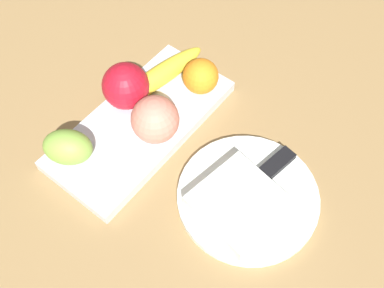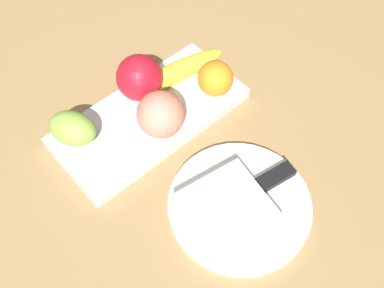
% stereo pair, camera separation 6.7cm
% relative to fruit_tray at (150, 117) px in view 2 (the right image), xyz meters
% --- Properties ---
extents(ground_plane, '(2.40, 2.40, 0.00)m').
position_rel_fruit_tray_xyz_m(ground_plane, '(-0.02, -0.03, -0.01)').
color(ground_plane, '#977648').
extents(fruit_tray, '(0.32, 0.15, 0.02)m').
position_rel_fruit_tray_xyz_m(fruit_tray, '(0.00, 0.00, 0.00)').
color(fruit_tray, silver).
rests_on(fruit_tray, ground_plane).
extents(apple, '(0.08, 0.08, 0.08)m').
position_rel_fruit_tray_xyz_m(apple, '(-0.02, -0.04, 0.05)').
color(apple, red).
rests_on(apple, fruit_tray).
extents(banana, '(0.19, 0.07, 0.04)m').
position_rel_fruit_tray_xyz_m(banana, '(-0.08, -0.03, 0.03)').
color(banana, yellow).
rests_on(banana, fruit_tray).
extents(orange_near_apple, '(0.06, 0.06, 0.06)m').
position_rel_fruit_tray_xyz_m(orange_near_apple, '(-0.12, 0.04, 0.04)').
color(orange_near_apple, orange).
rests_on(orange_near_apple, fruit_tray).
extents(peach, '(0.08, 0.08, 0.08)m').
position_rel_fruit_tray_xyz_m(peach, '(0.00, 0.04, 0.05)').
color(peach, '#DD7F69').
rests_on(peach, fruit_tray).
extents(grape_bunch, '(0.09, 0.09, 0.06)m').
position_rel_fruit_tray_xyz_m(grape_bunch, '(0.12, -0.04, 0.04)').
color(grape_bunch, '#85B444').
rests_on(grape_bunch, fruit_tray).
extents(dinner_plate, '(0.21, 0.21, 0.01)m').
position_rel_fruit_tray_xyz_m(dinner_plate, '(0.00, 0.21, -0.00)').
color(dinner_plate, white).
rests_on(dinner_plate, ground_plane).
extents(folded_napkin, '(0.13, 0.13, 0.03)m').
position_rel_fruit_tray_xyz_m(folded_napkin, '(0.03, 0.21, 0.02)').
color(folded_napkin, white).
rests_on(folded_napkin, dinner_plate).
extents(knife, '(0.18, 0.05, 0.01)m').
position_rel_fruit_tray_xyz_m(knife, '(-0.04, 0.22, 0.01)').
color(knife, silver).
rests_on(knife, dinner_plate).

